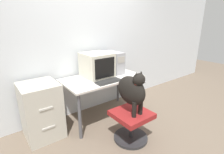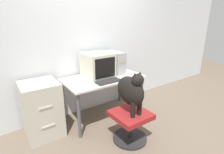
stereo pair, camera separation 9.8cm
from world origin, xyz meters
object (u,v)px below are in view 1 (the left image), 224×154
(office_chair, at_px, (131,123))
(filing_cabinet, at_px, (41,111))
(pc_tower, at_px, (113,62))
(crt_monitor, at_px, (97,65))
(dog, at_px, (132,90))
(keyboard, at_px, (109,81))

(office_chair, distance_m, filing_cabinet, 1.32)
(pc_tower, distance_m, office_chair, 1.19)
(crt_monitor, xyz_separation_m, dog, (0.00, -0.87, -0.17))
(dog, height_order, filing_cabinet, dog)
(dog, bearing_deg, keyboard, 91.68)
(keyboard, relative_size, dog, 0.67)
(office_chair, xyz_separation_m, dog, (0.00, 0.01, 0.51))
(pc_tower, height_order, keyboard, pc_tower)
(pc_tower, xyz_separation_m, dog, (-0.37, -0.90, -0.16))
(crt_monitor, distance_m, keyboard, 0.40)
(keyboard, xyz_separation_m, filing_cabinet, (-0.97, 0.34, -0.34))
(crt_monitor, height_order, pc_tower, crt_monitor)
(crt_monitor, relative_size, office_chair, 0.98)
(office_chair, relative_size, dog, 0.80)
(pc_tower, relative_size, keyboard, 1.07)
(dog, bearing_deg, pc_tower, 67.41)
(dog, distance_m, filing_cabinet, 1.36)
(pc_tower, bearing_deg, crt_monitor, -175.77)
(keyboard, bearing_deg, filing_cabinet, 160.65)
(pc_tower, distance_m, keyboard, 0.57)
(dog, bearing_deg, filing_cabinet, 138.90)
(keyboard, distance_m, office_chair, 0.72)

